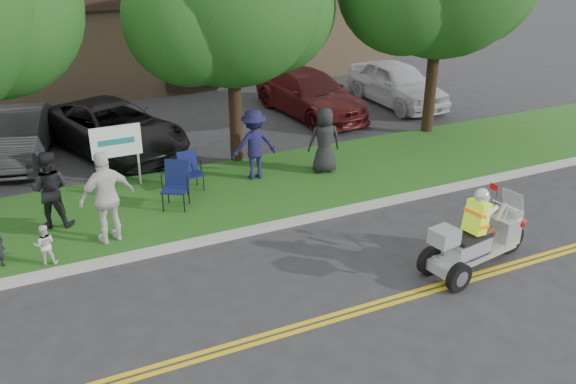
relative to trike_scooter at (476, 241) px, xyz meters
name	(u,v)px	position (x,y,z in m)	size (l,w,h in m)	color
ground	(348,295)	(-2.76, 0.22, -0.62)	(120.00, 120.00, 0.00)	#28282B
centerline_near	(365,312)	(-2.76, -0.36, -0.61)	(60.00, 0.10, 0.01)	gold
centerline_far	(360,307)	(-2.76, -0.20, -0.61)	(60.00, 0.10, 0.01)	gold
curb	(281,224)	(-2.76, 3.27, -0.56)	(60.00, 0.25, 0.12)	#A8A89E
grass_verge	(247,189)	(-2.76, 5.42, -0.56)	(60.00, 4.00, 0.10)	#265215
commercial_building	(173,26)	(-0.76, 19.20, 1.39)	(18.00, 8.20, 4.00)	#9E7F5B
tree_mid	(233,2)	(-2.20, 7.45, 3.82)	(5.88, 4.80, 7.05)	#332114
business_sign	(116,145)	(-5.66, 6.82, 0.64)	(1.25, 0.06, 1.75)	silver
trike_scooter	(476,241)	(0.00, 0.00, 0.00)	(2.70, 1.05, 1.77)	black
lawn_chair_a	(176,181)	(-4.63, 5.15, 0.12)	(0.81, 0.82, 1.12)	black
lawn_chair_b	(189,168)	(-4.07, 6.00, 0.04)	(0.58, 0.60, 0.98)	black
spectator_adult_mid	(50,189)	(-7.42, 5.32, 0.37)	(0.86, 0.67, 1.76)	black
spectator_adult_right	(107,197)	(-6.39, 4.07, 0.50)	(1.19, 0.49, 2.03)	silver
spectator_chair_a	(254,144)	(-2.30, 5.96, 0.42)	(1.20, 0.69, 1.86)	#181741
spectator_chair_b	(325,140)	(-0.43, 5.56, 0.38)	(0.87, 0.57, 1.78)	black
child_right	(45,245)	(-7.75, 3.64, -0.09)	(0.41, 0.32, 0.85)	silver
parked_car_left	(17,136)	(-7.88, 10.29, 0.10)	(1.53, 4.38, 1.44)	#2F2E31
parked_car_mid	(113,128)	(-5.26, 9.82, 0.13)	(2.47, 5.35, 1.49)	black
parked_car_right	(310,94)	(1.74, 10.70, 0.13)	(2.10, 5.16, 1.50)	#521314
parked_car_far_right	(397,83)	(5.24, 10.48, 0.18)	(1.88, 4.67, 1.59)	silver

